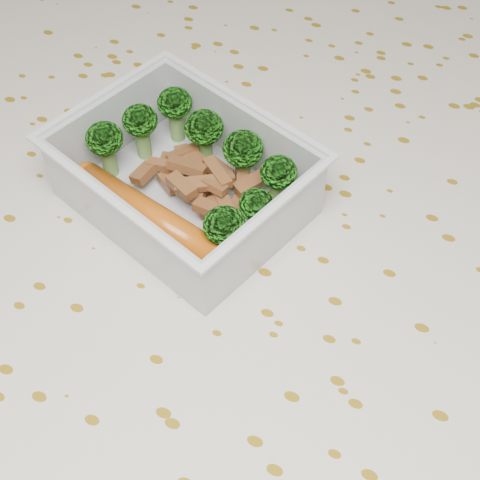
% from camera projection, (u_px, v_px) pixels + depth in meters
% --- Properties ---
extents(dining_table, '(1.40, 0.90, 0.75)m').
position_uv_depth(dining_table, '(230.00, 321.00, 0.54)').
color(dining_table, brown).
rests_on(dining_table, ground).
extents(tablecloth, '(1.46, 0.96, 0.19)m').
position_uv_depth(tablecloth, '(230.00, 286.00, 0.50)').
color(tablecloth, beige).
rests_on(tablecloth, dining_table).
extents(lunch_container, '(0.20, 0.18, 0.06)m').
position_uv_depth(lunch_container, '(185.00, 185.00, 0.48)').
color(lunch_container, silver).
rests_on(lunch_container, tablecloth).
extents(broccoli_florets, '(0.16, 0.12, 0.05)m').
position_uv_depth(broccoli_florets, '(201.00, 155.00, 0.48)').
color(broccoli_florets, '#608C3F').
rests_on(broccoli_florets, lunch_container).
extents(meat_pile, '(0.10, 0.06, 0.03)m').
position_uv_depth(meat_pile, '(202.00, 181.00, 0.49)').
color(meat_pile, brown).
rests_on(meat_pile, lunch_container).
extents(sausage, '(0.14, 0.05, 0.02)m').
position_uv_depth(sausage, '(151.00, 217.00, 0.46)').
color(sausage, '#AB4D0D').
rests_on(sausage, lunch_container).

